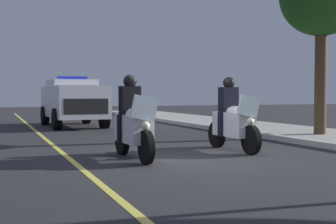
# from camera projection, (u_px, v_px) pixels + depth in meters

# --- Properties ---
(ground_plane) EXTENTS (80.00, 80.00, 0.00)m
(ground_plane) POSITION_uv_depth(u_px,v_px,m) (191.00, 158.00, 9.20)
(ground_plane) COLOR #28282B
(curb_strip) EXTENTS (48.00, 0.24, 0.15)m
(curb_strip) POSITION_uv_depth(u_px,v_px,m) (335.00, 146.00, 10.58)
(curb_strip) COLOR #B7B5AD
(curb_strip) RESTS_ON ground
(lane_stripe_center) EXTENTS (48.00, 0.12, 0.01)m
(lane_stripe_center) POSITION_uv_depth(u_px,v_px,m) (76.00, 164.00, 8.33)
(lane_stripe_center) COLOR #E0D14C
(lane_stripe_center) RESTS_ON ground
(police_motorcycle_lead_left) EXTENTS (2.14, 0.58, 1.72)m
(police_motorcycle_lead_left) POSITION_uv_depth(u_px,v_px,m) (133.00, 125.00, 9.01)
(police_motorcycle_lead_left) COLOR black
(police_motorcycle_lead_left) RESTS_ON ground
(police_motorcycle_lead_right) EXTENTS (2.14, 0.58, 1.72)m
(police_motorcycle_lead_right) POSITION_uv_depth(u_px,v_px,m) (233.00, 121.00, 10.34)
(police_motorcycle_lead_right) COLOR black
(police_motorcycle_lead_right) RESTS_ON ground
(police_suv) EXTENTS (4.96, 2.19, 2.05)m
(police_suv) POSITION_uv_depth(u_px,v_px,m) (73.00, 100.00, 18.21)
(police_suv) COLOR silver
(police_suv) RESTS_ON ground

